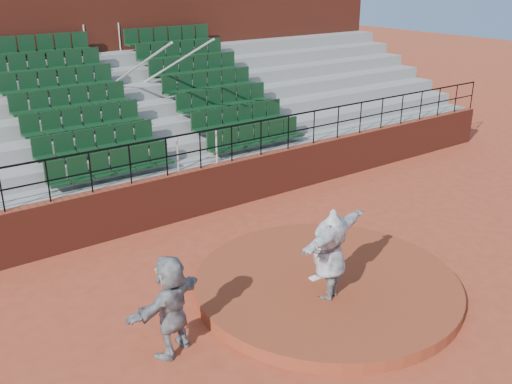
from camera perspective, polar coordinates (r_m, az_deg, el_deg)
ground at (r=12.21m, az=7.03°, el=-9.61°), size 90.00×90.00×0.00m
pitchers_mound at (r=12.15m, az=7.06°, el=-9.10°), size 5.50×5.50×0.25m
pitching_rubber at (r=12.17m, az=6.60°, el=-8.26°), size 0.60×0.15×0.03m
boundary_wall at (r=15.55m, az=-5.44°, el=0.13°), size 24.00×0.30×1.30m
wall_railing at (r=15.10m, az=-5.62°, el=5.02°), size 24.04×0.05×1.03m
seating_deck at (r=18.39m, az=-11.43°, el=5.76°), size 24.00×5.97×4.63m
press_box_facade at (r=21.58m, az=-16.47°, el=13.32°), size 24.00×3.00×7.10m
pitcher at (r=11.03m, az=7.35°, el=-6.17°), size 2.38×1.33×1.87m
fielder at (r=9.98m, az=-8.50°, el=-11.15°), size 1.80×1.13×1.85m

